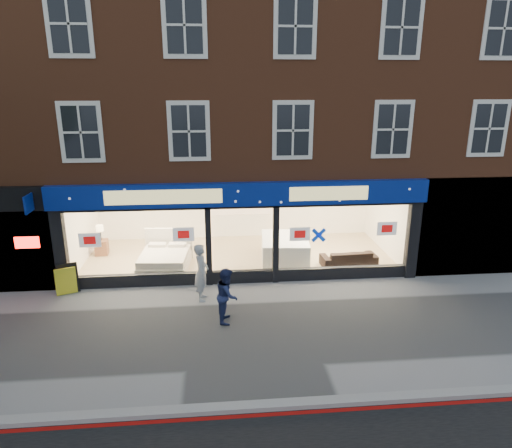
{
  "coord_description": "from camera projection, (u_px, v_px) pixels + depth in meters",
  "views": [
    {
      "loc": [
        -0.79,
        -10.34,
        6.12
      ],
      "look_at": [
        0.38,
        2.5,
        2.12
      ],
      "focal_mm": 32.0,
      "sensor_mm": 36.0,
      "label": 1
    }
  ],
  "objects": [
    {
      "name": "ground",
      "position": [
        250.0,
        332.0,
        11.72
      ],
      "size": [
        120.0,
        120.0,
        0.0
      ],
      "primitive_type": "plane",
      "color": "gray",
      "rests_on": "ground"
    },
    {
      "name": "kerb_line",
      "position": [
        263.0,
        415.0,
        8.77
      ],
      "size": [
        60.0,
        0.1,
        0.01
      ],
      "primitive_type": "cube",
      "color": "#8C0A07",
      "rests_on": "ground"
    },
    {
      "name": "kerb_stone",
      "position": [
        262.0,
        406.0,
        8.94
      ],
      "size": [
        60.0,
        0.25,
        0.12
      ],
      "primitive_type": "cube",
      "color": "gray",
      "rests_on": "ground"
    },
    {
      "name": "showroom_floor",
      "position": [
        239.0,
        256.0,
        16.7
      ],
      "size": [
        11.0,
        4.5,
        0.1
      ],
      "primitive_type": "cube",
      "color": "tan",
      "rests_on": "ground"
    },
    {
      "name": "building",
      "position": [
        234.0,
        67.0,
        16.34
      ],
      "size": [
        19.0,
        8.26,
        10.3
      ],
      "color": "brown",
      "rests_on": "ground"
    },
    {
      "name": "display_bed",
      "position": [
        165.0,
        258.0,
        15.5
      ],
      "size": [
        1.78,
        2.11,
        1.12
      ],
      "rotation": [
        0.0,
        0.0,
        -0.08
      ],
      "color": "beige",
      "rests_on": "showroom_floor"
    },
    {
      "name": "bedside_table",
      "position": [
        102.0,
        247.0,
        16.66
      ],
      "size": [
        0.47,
        0.47,
        0.55
      ],
      "primitive_type": "cube",
      "rotation": [
        0.0,
        0.0,
        0.06
      ],
      "color": "brown",
      "rests_on": "showroom_floor"
    },
    {
      "name": "mattress_stack",
      "position": [
        285.0,
        249.0,
        16.17
      ],
      "size": [
        1.77,
        2.16,
        0.8
      ],
      "rotation": [
        0.0,
        0.0,
        -0.09
      ],
      "color": "white",
      "rests_on": "showroom_floor"
    },
    {
      "name": "sofa",
      "position": [
        349.0,
        258.0,
        15.64
      ],
      "size": [
        1.94,
        0.87,
        0.55
      ],
      "primitive_type": "imported",
      "rotation": [
        0.0,
        0.0,
        3.21
      ],
      "color": "black",
      "rests_on": "showroom_floor"
    },
    {
      "name": "a_board",
      "position": [
        67.0,
        280.0,
        13.69
      ],
      "size": [
        0.71,
        0.59,
        0.93
      ],
      "primitive_type": "cube",
      "rotation": [
        0.0,
        0.0,
        0.39
      ],
      "color": "yellow",
      "rests_on": "ground"
    },
    {
      "name": "pedestrian_grey",
      "position": [
        201.0,
        272.0,
        13.25
      ],
      "size": [
        0.45,
        0.65,
        1.72
      ],
      "primitive_type": "imported",
      "rotation": [
        0.0,
        0.0,
        1.51
      ],
      "color": "#A8ABB0",
      "rests_on": "ground"
    },
    {
      "name": "pedestrian_blue",
      "position": [
        227.0,
        295.0,
        12.07
      ],
      "size": [
        0.63,
        0.78,
        1.5
      ],
      "primitive_type": "imported",
      "rotation": [
        0.0,
        0.0,
        1.47
      ],
      "color": "#1B234B",
      "rests_on": "ground"
    }
  ]
}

